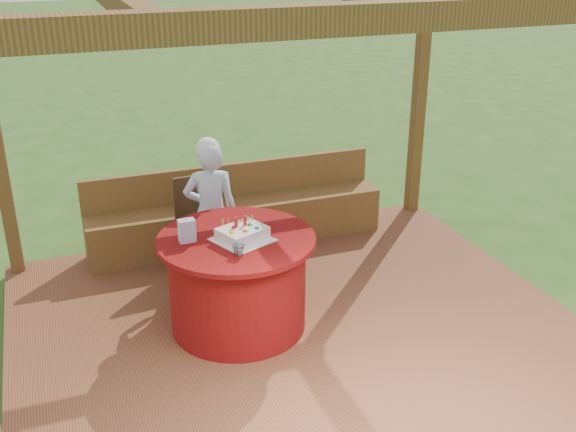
{
  "coord_description": "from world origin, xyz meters",
  "views": [
    {
      "loc": [
        -1.73,
        -4.35,
        3.11
      ],
      "look_at": [
        0.0,
        0.25,
        1.0
      ],
      "focal_mm": 42.0,
      "sensor_mm": 36.0,
      "label": 1
    }
  ],
  "objects_px": {
    "bench": "(237,218)",
    "elderly_woman": "(211,210)",
    "gift_bag": "(187,231)",
    "table": "(238,282)",
    "birthday_cake": "(242,234)",
    "drinking_glass": "(239,250)",
    "chair": "(201,219)"
  },
  "relations": [
    {
      "from": "bench",
      "to": "table",
      "type": "distance_m",
      "value": 1.59
    },
    {
      "from": "elderly_woman",
      "to": "gift_bag",
      "type": "distance_m",
      "value": 0.92
    },
    {
      "from": "elderly_woman",
      "to": "drinking_glass",
      "type": "xyz_separation_m",
      "value": [
        -0.09,
        -1.18,
        0.15
      ]
    },
    {
      "from": "elderly_woman",
      "to": "gift_bag",
      "type": "height_order",
      "value": "elderly_woman"
    },
    {
      "from": "drinking_glass",
      "to": "elderly_woman",
      "type": "bearing_deg",
      "value": 85.55
    },
    {
      "from": "table",
      "to": "birthday_cake",
      "type": "height_order",
      "value": "birthday_cake"
    },
    {
      "from": "birthday_cake",
      "to": "gift_bag",
      "type": "xyz_separation_m",
      "value": [
        -0.4,
        0.13,
        0.04
      ]
    },
    {
      "from": "elderly_woman",
      "to": "birthday_cake",
      "type": "bearing_deg",
      "value": -89.31
    },
    {
      "from": "table",
      "to": "birthday_cake",
      "type": "bearing_deg",
      "value": -63.67
    },
    {
      "from": "chair",
      "to": "elderly_woman",
      "type": "height_order",
      "value": "elderly_woman"
    },
    {
      "from": "birthday_cake",
      "to": "gift_bag",
      "type": "relative_size",
      "value": 2.83
    },
    {
      "from": "drinking_glass",
      "to": "birthday_cake",
      "type": "bearing_deg",
      "value": 67.0
    },
    {
      "from": "bench",
      "to": "elderly_woman",
      "type": "height_order",
      "value": "elderly_woman"
    },
    {
      "from": "elderly_woman",
      "to": "drinking_glass",
      "type": "distance_m",
      "value": 1.19
    },
    {
      "from": "drinking_glass",
      "to": "bench",
      "type": "bearing_deg",
      "value": 74.16
    },
    {
      "from": "gift_bag",
      "to": "chair",
      "type": "bearing_deg",
      "value": 69.76
    },
    {
      "from": "elderly_woman",
      "to": "drinking_glass",
      "type": "bearing_deg",
      "value": -94.45
    },
    {
      "from": "chair",
      "to": "birthday_cake",
      "type": "bearing_deg",
      "value": -87.91
    },
    {
      "from": "birthday_cake",
      "to": "chair",
      "type": "bearing_deg",
      "value": 92.09
    },
    {
      "from": "chair",
      "to": "drinking_glass",
      "type": "bearing_deg",
      "value": -92.38
    },
    {
      "from": "birthday_cake",
      "to": "table",
      "type": "bearing_deg",
      "value": 116.33
    },
    {
      "from": "chair",
      "to": "birthday_cake",
      "type": "xyz_separation_m",
      "value": [
        0.04,
        -1.19,
        0.35
      ]
    },
    {
      "from": "chair",
      "to": "gift_bag",
      "type": "height_order",
      "value": "gift_bag"
    },
    {
      "from": "bench",
      "to": "elderly_woman",
      "type": "bearing_deg",
      "value": -123.32
    },
    {
      "from": "birthday_cake",
      "to": "drinking_glass",
      "type": "xyz_separation_m",
      "value": [
        -0.1,
        -0.24,
        -0.01
      ]
    },
    {
      "from": "bench",
      "to": "elderly_woman",
      "type": "relative_size",
      "value": 2.23
    },
    {
      "from": "chair",
      "to": "elderly_woman",
      "type": "distance_m",
      "value": 0.32
    },
    {
      "from": "gift_bag",
      "to": "table",
      "type": "bearing_deg",
      "value": -11.13
    },
    {
      "from": "bench",
      "to": "table",
      "type": "relative_size",
      "value": 2.43
    },
    {
      "from": "bench",
      "to": "gift_bag",
      "type": "distance_m",
      "value": 1.78
    },
    {
      "from": "table",
      "to": "birthday_cake",
      "type": "xyz_separation_m",
      "value": [
        0.03,
        -0.06,
        0.44
      ]
    },
    {
      "from": "birthday_cake",
      "to": "elderly_woman",
      "type": "bearing_deg",
      "value": 90.69
    }
  ]
}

